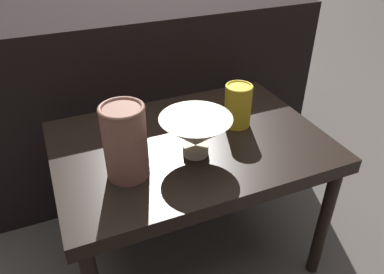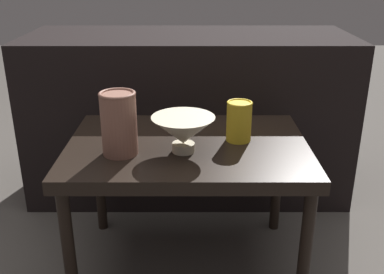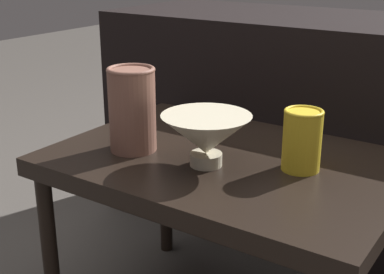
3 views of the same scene
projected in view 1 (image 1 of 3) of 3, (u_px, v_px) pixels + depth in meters
ground_plane at (190, 250)px, 1.27m from camera, size 8.00×8.00×0.00m
table at (190, 154)px, 1.05m from camera, size 0.73×0.51×0.45m
couch_backdrop at (135, 90)px, 1.53m from camera, size 1.33×0.50×0.68m
bowl at (196, 133)px, 0.93m from camera, size 0.18×0.18×0.11m
vase_textured_left at (125, 141)px, 0.85m from camera, size 0.10×0.10×0.18m
vase_colorful_right at (238, 105)px, 1.06m from camera, size 0.08×0.08×0.12m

